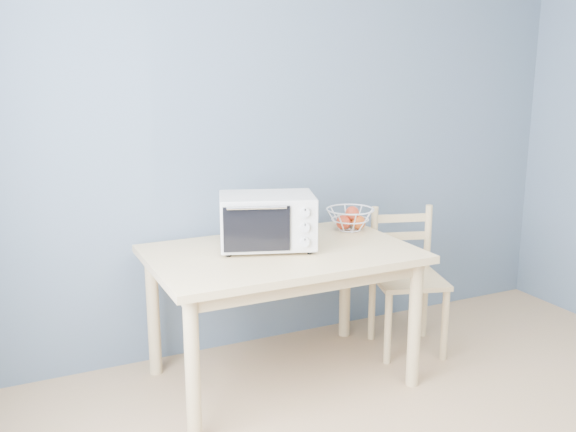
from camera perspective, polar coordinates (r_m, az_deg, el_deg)
name	(u,v)px	position (r m, az deg, el deg)	size (l,w,h in m)	color
dining_table	(281,268)	(3.46, -0.60, -4.68)	(1.40, 0.90, 0.75)	tan
toaster_oven	(264,221)	(3.43, -2.19, -0.41)	(0.58, 0.48, 0.30)	beige
fruit_basket	(350,218)	(3.85, 5.53, -0.20)	(0.36, 0.36, 0.15)	silver
dining_chair	(406,281)	(4.01, 10.47, -5.68)	(0.51, 0.51, 0.87)	tan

